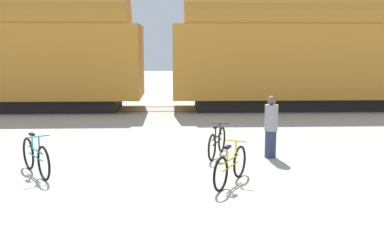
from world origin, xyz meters
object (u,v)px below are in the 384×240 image
at_px(bicycle_yellow, 231,166).
at_px(person_in_grey, 271,127).
at_px(freight_train, 157,48).
at_px(bicycle_black, 217,142).
at_px(bicycle_teal, 36,157).

relative_size(bicycle_yellow, person_in_grey, 0.99).
height_order(freight_train, bicycle_black, freight_train).
relative_size(bicycle_black, person_in_grey, 1.02).
bearing_deg(person_in_grey, bicycle_teal, 155.09).
xyz_separation_m(freight_train, bicycle_teal, (-2.27, -10.00, -2.26)).
distance_m(freight_train, person_in_grey, 9.41).
distance_m(freight_train, bicycle_yellow, 11.22).
bearing_deg(person_in_grey, freight_train, 71.13).
bearing_deg(bicycle_teal, person_in_grey, 13.82).
height_order(bicycle_teal, bicycle_black, bicycle_teal).
xyz_separation_m(freight_train, person_in_grey, (3.13, -8.67, -1.88)).
bearing_deg(bicycle_yellow, bicycle_black, 91.31).
distance_m(bicycle_yellow, bicycle_teal, 4.22).
relative_size(freight_train, bicycle_teal, 17.59).
relative_size(bicycle_yellow, bicycle_teal, 1.01).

